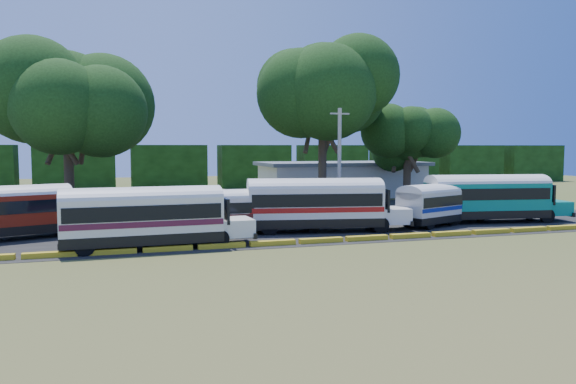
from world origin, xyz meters
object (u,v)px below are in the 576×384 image
object	(u,v)px
bus_white_red	(318,201)
bus_cream_west	(147,214)
bus_teal	(490,195)
tree_west	(67,100)
bus_red	(2,209)

from	to	relation	value
bus_white_red	bus_cream_west	bearing A→B (deg)	-154.40
bus_teal	tree_west	size ratio (longest dim) A/B	0.83
bus_red	bus_cream_west	xyz separation A→B (m)	(8.32, -5.63, 0.06)
bus_cream_west	bus_teal	distance (m)	25.82
tree_west	bus_red	bearing A→B (deg)	-103.52
bus_cream_west	bus_white_red	world-z (taller)	bus_white_red
tree_west	bus_white_red	bearing A→B (deg)	-41.84
bus_red	bus_white_red	distance (m)	19.89
bus_white_red	bus_teal	distance (m)	14.13
bus_white_red	tree_west	distance (m)	23.68
bus_cream_west	bus_teal	bearing A→B (deg)	6.34
bus_teal	bus_white_red	bearing A→B (deg)	-169.43
bus_white_red	bus_teal	size ratio (longest dim) A/B	1.00
bus_cream_west	tree_west	xyz separation A→B (m)	(-5.30, 18.16, 7.61)
bus_red	bus_cream_west	bearing A→B (deg)	-53.79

